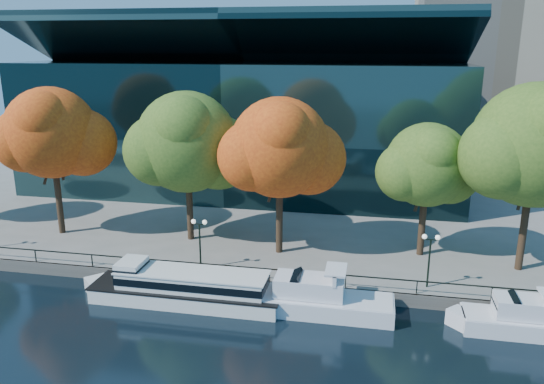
% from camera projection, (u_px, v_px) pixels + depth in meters
% --- Properties ---
extents(ground, '(160.00, 160.00, 0.00)m').
position_uv_depth(ground, '(200.00, 308.00, 37.49)').
color(ground, black).
rests_on(ground, ground).
extents(promenade, '(90.00, 67.08, 1.00)m').
position_uv_depth(promenade, '(286.00, 178.00, 71.71)').
color(promenade, slate).
rests_on(promenade, ground).
extents(railing, '(88.20, 0.08, 0.99)m').
position_uv_depth(railing, '(213.00, 265.00, 40.03)').
color(railing, black).
rests_on(railing, promenade).
extents(convention_building, '(50.00, 24.57, 21.43)m').
position_uv_depth(convention_building, '(249.00, 123.00, 65.94)').
color(convention_building, black).
rests_on(convention_building, ground).
extents(tour_boat, '(15.24, 3.40, 2.89)m').
position_uv_depth(tour_boat, '(181.00, 286.00, 38.14)').
color(tour_boat, silver).
rests_on(tour_boat, ground).
extents(cruiser_near, '(11.70, 3.01, 3.39)m').
position_uv_depth(cruiser_near, '(310.00, 298.00, 36.74)').
color(cruiser_near, silver).
rests_on(cruiser_near, ground).
extents(cruiser_far, '(9.46, 2.62, 3.09)m').
position_uv_depth(cruiser_far, '(524.00, 319.00, 34.06)').
color(cruiser_far, silver).
rests_on(cruiser_far, ground).
extents(tree_1, '(10.16, 8.33, 13.47)m').
position_uv_depth(tree_1, '(53.00, 135.00, 46.98)').
color(tree_1, black).
rests_on(tree_1, promenade).
extents(tree_2, '(10.95, 8.98, 13.25)m').
position_uv_depth(tree_2, '(189.00, 144.00, 45.55)').
color(tree_2, black).
rests_on(tree_2, promenade).
extents(tree_3, '(10.20, 8.36, 13.06)m').
position_uv_depth(tree_3, '(282.00, 150.00, 42.52)').
color(tree_3, black).
rests_on(tree_3, promenade).
extents(tree_4, '(8.46, 6.94, 11.07)m').
position_uv_depth(tree_4, '(429.00, 167.00, 42.36)').
color(tree_4, black).
rests_on(tree_4, promenade).
extents(tree_5, '(11.56, 9.48, 14.48)m').
position_uv_depth(tree_5, '(538.00, 148.00, 38.85)').
color(tree_5, black).
rests_on(tree_5, promenade).
extents(lamp_1, '(1.26, 0.36, 4.03)m').
position_uv_depth(lamp_1, '(199.00, 232.00, 40.92)').
color(lamp_1, black).
rests_on(lamp_1, promenade).
extents(lamp_2, '(1.26, 0.36, 4.03)m').
position_uv_depth(lamp_2, '(430.00, 248.00, 37.73)').
color(lamp_2, black).
rests_on(lamp_2, promenade).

